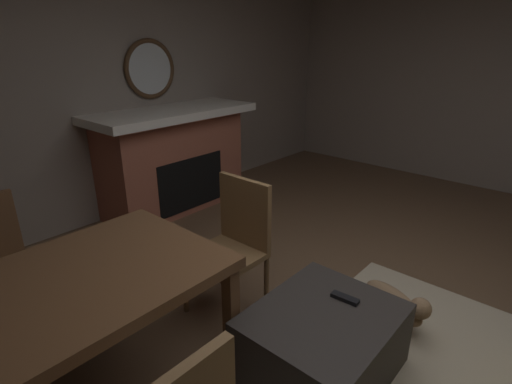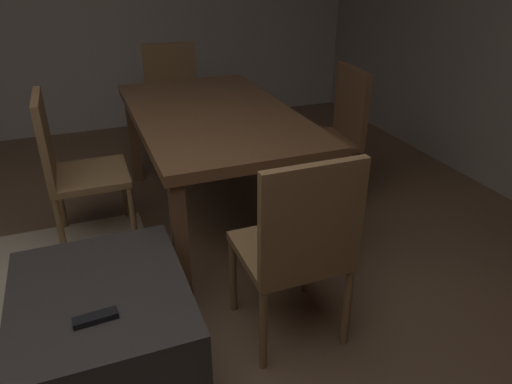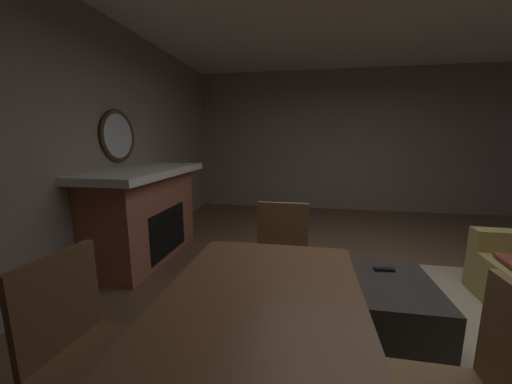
{
  "view_description": "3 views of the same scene",
  "coord_description": "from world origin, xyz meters",
  "px_view_note": "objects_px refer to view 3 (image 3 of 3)",
  "views": [
    {
      "loc": [
        1.97,
        0.75,
        1.79
      ],
      "look_at": [
        0.18,
        -0.81,
        0.88
      ],
      "focal_mm": 27.82,
      "sensor_mm": 36.0,
      "label": 1
    },
    {
      "loc": [
        -1.24,
        -0.18,
        1.62
      ],
      "look_at": [
        0.17,
        -0.72,
        0.85
      ],
      "focal_mm": 33.27,
      "sensor_mm": 36.0,
      "label": 2
    },
    {
      "loc": [
        2.54,
        -0.76,
        1.46
      ],
      "look_at": [
        0.54,
        -1.11,
        1.09
      ],
      "focal_mm": 20.11,
      "sensor_mm": 36.0,
      "label": 3
    }
  ],
  "objects_px": {
    "tv_remote": "(384,269)",
    "fireplace": "(146,213)",
    "round_wall_mirror": "(118,136)",
    "ottoman_coffee_table": "(385,306)",
    "small_dog": "(380,272)",
    "dining_table": "(256,333)",
    "dining_chair_west": "(281,252)",
    "dining_chair_south": "(80,337)"
  },
  "relations": [
    {
      "from": "tv_remote",
      "to": "dining_chair_west",
      "type": "height_order",
      "value": "dining_chair_west"
    },
    {
      "from": "round_wall_mirror",
      "to": "dining_chair_west",
      "type": "height_order",
      "value": "round_wall_mirror"
    },
    {
      "from": "small_dog",
      "to": "dining_table",
      "type": "bearing_deg",
      "value": -28.04
    },
    {
      "from": "tv_remote",
      "to": "dining_table",
      "type": "bearing_deg",
      "value": -37.41
    },
    {
      "from": "fireplace",
      "to": "small_dog",
      "type": "height_order",
      "value": "fireplace"
    },
    {
      "from": "dining_table",
      "to": "dining_chair_south",
      "type": "bearing_deg",
      "value": -90.6
    },
    {
      "from": "small_dog",
      "to": "ottoman_coffee_table",
      "type": "bearing_deg",
      "value": -11.12
    },
    {
      "from": "tv_remote",
      "to": "dining_table",
      "type": "height_order",
      "value": "dining_table"
    },
    {
      "from": "dining_table",
      "to": "small_dog",
      "type": "xyz_separation_m",
      "value": [
        -1.79,
        0.95,
        -0.51
      ]
    },
    {
      "from": "round_wall_mirror",
      "to": "dining_chair_west",
      "type": "distance_m",
      "value": 2.4
    },
    {
      "from": "round_wall_mirror",
      "to": "ottoman_coffee_table",
      "type": "bearing_deg",
      "value": 70.91
    },
    {
      "from": "tv_remote",
      "to": "dining_chair_west",
      "type": "xyz_separation_m",
      "value": [
        0.04,
        -0.84,
        0.1
      ]
    },
    {
      "from": "fireplace",
      "to": "ottoman_coffee_table",
      "type": "relative_size",
      "value": 2.19
    },
    {
      "from": "round_wall_mirror",
      "to": "small_dog",
      "type": "bearing_deg",
      "value": 84.51
    },
    {
      "from": "fireplace",
      "to": "dining_chair_south",
      "type": "relative_size",
      "value": 1.93
    },
    {
      "from": "fireplace",
      "to": "ottoman_coffee_table",
      "type": "distance_m",
      "value": 2.76
    },
    {
      "from": "tv_remote",
      "to": "small_dog",
      "type": "xyz_separation_m",
      "value": [
        -0.52,
        0.11,
        -0.27
      ]
    },
    {
      "from": "tv_remote",
      "to": "fireplace",
      "type": "bearing_deg",
      "value": -111.31
    },
    {
      "from": "round_wall_mirror",
      "to": "dining_table",
      "type": "bearing_deg",
      "value": 44.38
    },
    {
      "from": "ottoman_coffee_table",
      "to": "small_dog",
      "type": "relative_size",
      "value": 1.54
    },
    {
      "from": "fireplace",
      "to": "tv_remote",
      "type": "relative_size",
      "value": 11.21
    },
    {
      "from": "ottoman_coffee_table",
      "to": "fireplace",
      "type": "bearing_deg",
      "value": -111.05
    },
    {
      "from": "ottoman_coffee_table",
      "to": "small_dog",
      "type": "distance_m",
      "value": 0.71
    },
    {
      "from": "fireplace",
      "to": "small_dog",
      "type": "distance_m",
      "value": 2.74
    },
    {
      "from": "ottoman_coffee_table",
      "to": "dining_chair_west",
      "type": "xyz_separation_m",
      "value": [
        -0.14,
        -0.81,
        0.32
      ]
    },
    {
      "from": "round_wall_mirror",
      "to": "tv_remote",
      "type": "relative_size",
      "value": 3.85
    },
    {
      "from": "ottoman_coffee_table",
      "to": "dining_table",
      "type": "xyz_separation_m",
      "value": [
        1.09,
        -0.81,
        0.46
      ]
    },
    {
      "from": "ottoman_coffee_table",
      "to": "dining_chair_south",
      "type": "height_order",
      "value": "dining_chair_south"
    },
    {
      "from": "fireplace",
      "to": "dining_table",
      "type": "bearing_deg",
      "value": 40.05
    },
    {
      "from": "round_wall_mirror",
      "to": "small_dog",
      "type": "height_order",
      "value": "round_wall_mirror"
    },
    {
      "from": "ottoman_coffee_table",
      "to": "dining_chair_west",
      "type": "relative_size",
      "value": 0.88
    },
    {
      "from": "dining_chair_west",
      "to": "fireplace",
      "type": "bearing_deg",
      "value": -115.8
    },
    {
      "from": "dining_table",
      "to": "dining_chair_south",
      "type": "relative_size",
      "value": 1.8
    },
    {
      "from": "small_dog",
      "to": "round_wall_mirror",
      "type": "bearing_deg",
      "value": -95.49
    },
    {
      "from": "round_wall_mirror",
      "to": "dining_table",
      "type": "relative_size",
      "value": 0.37
    },
    {
      "from": "dining_chair_west",
      "to": "small_dog",
      "type": "bearing_deg",
      "value": 120.31
    },
    {
      "from": "dining_table",
      "to": "dining_chair_west",
      "type": "relative_size",
      "value": 1.8
    },
    {
      "from": "round_wall_mirror",
      "to": "tv_remote",
      "type": "bearing_deg",
      "value": 74.32
    },
    {
      "from": "dining_table",
      "to": "fireplace",
      "type": "bearing_deg",
      "value": -139.95
    },
    {
      "from": "dining_table",
      "to": "round_wall_mirror",
      "type": "bearing_deg",
      "value": -135.62
    },
    {
      "from": "ottoman_coffee_table",
      "to": "tv_remote",
      "type": "bearing_deg",
      "value": 172.86
    },
    {
      "from": "ottoman_coffee_table",
      "to": "tv_remote",
      "type": "xyz_separation_m",
      "value": [
        -0.18,
        0.02,
        0.22
      ]
    }
  ]
}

